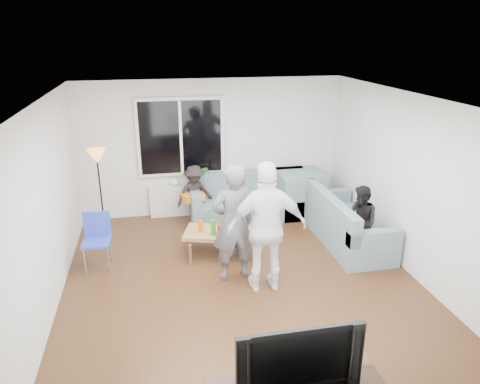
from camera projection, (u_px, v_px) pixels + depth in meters
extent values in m
cube|color=#56351C|center=(242.00, 282.00, 6.48)|extent=(5.00, 5.50, 0.04)
cube|color=white|center=(242.00, 98.00, 5.58)|extent=(5.00, 5.50, 0.04)
cube|color=silver|center=(212.00, 147.00, 8.58)|extent=(5.00, 0.04, 2.60)
cube|color=silver|center=(314.00, 319.00, 3.48)|extent=(5.00, 0.04, 2.60)
cube|color=silver|center=(44.00, 211.00, 5.55)|extent=(0.04, 5.50, 2.60)
cube|color=silver|center=(411.00, 185.00, 6.50)|extent=(0.04, 5.50, 2.60)
cube|color=white|center=(181.00, 137.00, 8.31)|extent=(1.62, 0.06, 1.47)
cube|color=black|center=(181.00, 137.00, 8.27)|extent=(1.50, 0.02, 1.35)
cube|color=white|center=(181.00, 138.00, 8.26)|extent=(0.05, 0.03, 1.35)
cube|color=silver|center=(184.00, 200.00, 8.69)|extent=(1.30, 0.12, 0.62)
imported|color=#2D6829|center=(203.00, 175.00, 8.57)|extent=(0.23, 0.20, 0.35)
imported|color=white|center=(175.00, 182.00, 8.50)|extent=(0.18, 0.18, 0.17)
cube|color=slate|center=(299.00, 193.00, 8.72)|extent=(0.85, 0.85, 0.85)
cube|color=orange|center=(192.00, 197.00, 8.28)|extent=(0.47, 0.44, 0.14)
cube|color=maroon|center=(194.00, 195.00, 8.36)|extent=(0.37, 0.31, 0.13)
cube|color=#A2764E|center=(220.00, 243.00, 7.18)|extent=(1.23, 0.90, 0.40)
cylinder|color=maroon|center=(223.00, 229.00, 6.99)|extent=(0.17, 0.17, 0.17)
imported|color=#535359|center=(233.00, 223.00, 6.29)|extent=(0.68, 0.50, 1.72)
imported|color=white|center=(267.00, 228.00, 5.99)|extent=(1.10, 0.49, 1.84)
imported|color=black|center=(361.00, 221.00, 7.06)|extent=(0.54, 0.64, 1.15)
imported|color=black|center=(195.00, 194.00, 8.32)|extent=(0.79, 0.58, 1.09)
imported|color=black|center=(296.00, 353.00, 3.90)|extent=(1.13, 0.15, 0.65)
cylinder|color=black|center=(238.00, 221.00, 7.22)|extent=(0.07, 0.07, 0.21)
cylinder|color=green|center=(213.00, 228.00, 6.95)|extent=(0.08, 0.08, 0.25)
cylinder|color=#F8550E|center=(201.00, 226.00, 7.07)|extent=(0.07, 0.07, 0.19)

